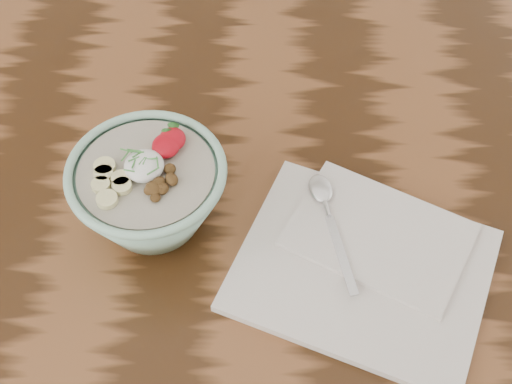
{
  "coord_description": "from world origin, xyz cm",
  "views": [
    {
      "loc": [
        11.08,
        -50.31,
        146.58
      ],
      "look_at": [
        9.81,
        -4.93,
        85.77
      ],
      "focal_mm": 50.0,
      "sensor_mm": 36.0,
      "label": 1
    }
  ],
  "objects": [
    {
      "name": "breakfast_bowl",
      "position": [
        -2.49,
        -1.69,
        81.11
      ],
      "size": [
        18.13,
        18.13,
        11.89
      ],
      "rotation": [
        0.0,
        0.0,
        -0.31
      ],
      "color": "#97CCB3",
      "rests_on": "table"
    },
    {
      "name": "spoon",
      "position": [
        18.06,
        -0.06,
        77.09
      ],
      "size": [
        5.76,
        17.05,
        0.89
      ],
      "rotation": [
        0.0,
        0.0,
        0.23
      ],
      "color": "silver",
      "rests_on": "napkin"
    },
    {
      "name": "table",
      "position": [
        0.0,
        0.0,
        65.7
      ],
      "size": [
        160.0,
        90.0,
        75.0
      ],
      "color": "#351E0D",
      "rests_on": "ground"
    },
    {
      "name": "napkin",
      "position": [
        22.59,
        -7.23,
        75.72
      ],
      "size": [
        34.18,
        31.11,
        1.72
      ],
      "rotation": [
        0.0,
        0.0,
        -0.37
      ],
      "color": "silver",
      "rests_on": "table"
    }
  ]
}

